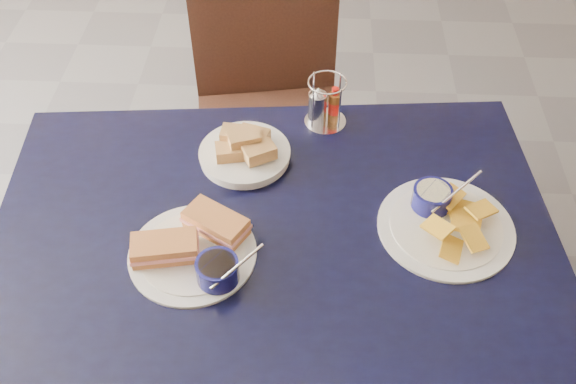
{
  "coord_description": "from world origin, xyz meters",
  "views": [
    {
      "loc": [
        0.08,
        -1.17,
        1.86
      ],
      "look_at": [
        0.03,
        -0.19,
        0.82
      ],
      "focal_mm": 40.0,
      "sensor_mm": 36.0,
      "label": 1
    }
  ],
  "objects_px": {
    "chair_far": "(274,91)",
    "plantain_plate": "(443,218)",
    "dining_table": "(274,243)",
    "bread_basket": "(245,150)",
    "sandwich_plate": "(196,248)",
    "condiment_caddy": "(324,105)"
  },
  "relations": [
    {
      "from": "plantain_plate",
      "to": "bread_basket",
      "type": "distance_m",
      "value": 0.5
    },
    {
      "from": "bread_basket",
      "to": "plantain_plate",
      "type": "bearing_deg",
      "value": -22.12
    },
    {
      "from": "chair_far",
      "to": "bread_basket",
      "type": "xyz_separation_m",
      "value": [
        -0.04,
        -0.51,
        0.21
      ]
    },
    {
      "from": "chair_far",
      "to": "sandwich_plate",
      "type": "distance_m",
      "value": 0.85
    },
    {
      "from": "dining_table",
      "to": "plantain_plate",
      "type": "height_order",
      "value": "plantain_plate"
    },
    {
      "from": "sandwich_plate",
      "to": "condiment_caddy",
      "type": "xyz_separation_m",
      "value": [
        0.27,
        0.46,
        0.03
      ]
    },
    {
      "from": "bread_basket",
      "to": "condiment_caddy",
      "type": "bearing_deg",
      "value": 37.48
    },
    {
      "from": "chair_far",
      "to": "condiment_caddy",
      "type": "height_order",
      "value": "chair_far"
    },
    {
      "from": "bread_basket",
      "to": "sandwich_plate",
      "type": "bearing_deg",
      "value": -103.58
    },
    {
      "from": "sandwich_plate",
      "to": "plantain_plate",
      "type": "xyz_separation_m",
      "value": [
        0.54,
        0.12,
        -0.01
      ]
    },
    {
      "from": "dining_table",
      "to": "sandwich_plate",
      "type": "xyz_separation_m",
      "value": [
        -0.16,
        -0.09,
        0.09
      ]
    },
    {
      "from": "chair_far",
      "to": "dining_table",
      "type": "bearing_deg",
      "value": -86.04
    },
    {
      "from": "chair_far",
      "to": "bread_basket",
      "type": "relative_size",
      "value": 4.43
    },
    {
      "from": "dining_table",
      "to": "chair_far",
      "type": "xyz_separation_m",
      "value": [
        -0.05,
        0.73,
        -0.12
      ]
    },
    {
      "from": "chair_far",
      "to": "plantain_plate",
      "type": "xyz_separation_m",
      "value": [
        0.43,
        -0.7,
        0.2
      ]
    },
    {
      "from": "plantain_plate",
      "to": "condiment_caddy",
      "type": "xyz_separation_m",
      "value": [
        -0.27,
        0.34,
        0.04
      ]
    },
    {
      "from": "plantain_plate",
      "to": "bread_basket",
      "type": "bearing_deg",
      "value": 157.88
    },
    {
      "from": "dining_table",
      "to": "bread_basket",
      "type": "xyz_separation_m",
      "value": [
        -0.09,
        0.22,
        0.09
      ]
    },
    {
      "from": "chair_far",
      "to": "sandwich_plate",
      "type": "xyz_separation_m",
      "value": [
        -0.11,
        -0.82,
        0.21
      ]
    },
    {
      "from": "sandwich_plate",
      "to": "chair_far",
      "type": "bearing_deg",
      "value": 82.33
    },
    {
      "from": "dining_table",
      "to": "plantain_plate",
      "type": "relative_size",
      "value": 4.36
    },
    {
      "from": "condiment_caddy",
      "to": "dining_table",
      "type": "bearing_deg",
      "value": -106.39
    }
  ]
}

